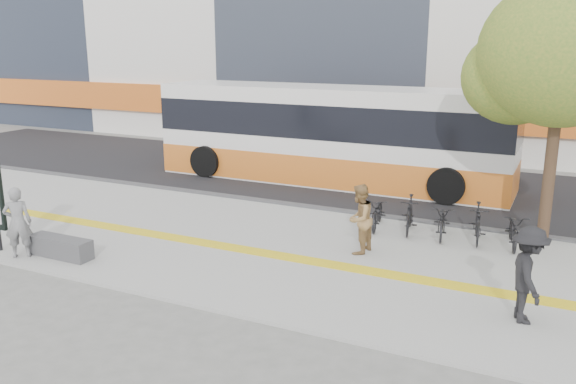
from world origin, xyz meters
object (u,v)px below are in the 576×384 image
at_px(bench, 60,247).
at_px(pedestrian_dark, 528,275).
at_px(pedestrian_tan, 359,219).
at_px(bus, 330,138).
at_px(seated_woman, 18,222).
at_px(street_tree, 562,56).

xyz_separation_m(bench, pedestrian_dark, (9.76, 1.17, 0.64)).
height_order(bench, pedestrian_tan, pedestrian_tan).
xyz_separation_m(bus, pedestrian_dark, (7.09, -8.53, -0.65)).
xyz_separation_m(bench, seated_woman, (-0.80, -0.40, 0.59)).
relative_size(bench, bus, 0.13).
bearing_deg(pedestrian_dark, seated_woman, 80.67).
bearing_deg(bench, seated_woman, -153.43).
height_order(street_tree, bus, street_tree).
xyz_separation_m(bench, bus, (2.67, 9.70, 1.29)).
bearing_deg(pedestrian_dark, pedestrian_tan, 43.90).
xyz_separation_m(bench, pedestrian_tan, (6.01, 3.19, 0.59)).
height_order(bench, street_tree, street_tree).
relative_size(bus, pedestrian_dark, 7.11).
bearing_deg(bench, bus, 74.63).
relative_size(bus, pedestrian_tan, 7.57).
bearing_deg(bench, pedestrian_tan, 27.97).
relative_size(street_tree, seated_woman, 3.86).
height_order(street_tree, pedestrian_tan, street_tree).
bearing_deg(bench, street_tree, 31.62).
bearing_deg(pedestrian_tan, bus, -145.93).
bearing_deg(bus, pedestrian_dark, -50.27).
xyz_separation_m(pedestrian_tan, pedestrian_dark, (3.75, -2.02, 0.05)).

